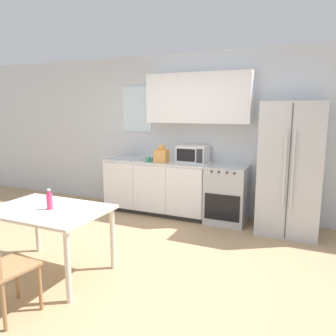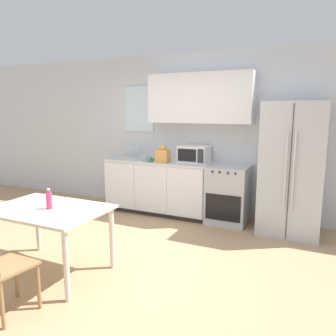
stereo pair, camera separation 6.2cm
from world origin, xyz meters
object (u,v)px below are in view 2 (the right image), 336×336
object	(u,v)px
microwave	(194,154)
drink_bottle	(49,200)
coffee_mug	(150,159)
dining_table	(48,216)
refrigerator	(292,169)
oven_range	(228,194)

from	to	relation	value
microwave	drink_bottle	size ratio (longest dim) A/B	2.19
drink_bottle	microwave	bearing A→B (deg)	74.61
coffee_mug	dining_table	world-z (taller)	coffee_mug
microwave	coffee_mug	distance (m)	0.74
refrigerator	microwave	size ratio (longest dim) A/B	3.91
oven_range	dining_table	bearing A→B (deg)	-119.09
drink_bottle	refrigerator	bearing A→B (deg)	46.88
oven_range	refrigerator	distance (m)	1.04
oven_range	refrigerator	world-z (taller)	refrigerator
oven_range	coffee_mug	distance (m)	1.40
dining_table	oven_range	bearing A→B (deg)	60.91
refrigerator	coffee_mug	world-z (taller)	refrigerator
refrigerator	microwave	xyz separation A→B (m)	(-1.53, 0.15, 0.11)
refrigerator	drink_bottle	xyz separation A→B (m)	(-2.22, -2.37, -0.12)
oven_range	microwave	xyz separation A→B (m)	(-0.61, 0.09, 0.60)
refrigerator	dining_table	size ratio (longest dim) A/B	1.52
refrigerator	dining_table	world-z (taller)	refrigerator
refrigerator	coffee_mug	size ratio (longest dim) A/B	15.02
coffee_mug	drink_bottle	bearing A→B (deg)	-90.42
refrigerator	drink_bottle	world-z (taller)	refrigerator
oven_range	coffee_mug	bearing A→B (deg)	-171.54
coffee_mug	drink_bottle	size ratio (longest dim) A/B	0.57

